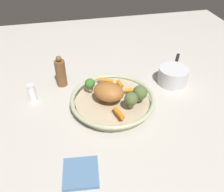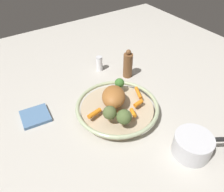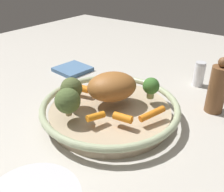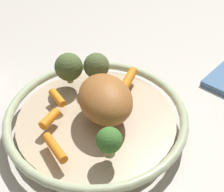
{
  "view_description": "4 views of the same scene",
  "coord_description": "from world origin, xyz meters",
  "px_view_note": "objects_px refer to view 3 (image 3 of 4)",
  "views": [
    {
      "loc": [
        0.17,
        0.76,
        0.67
      ],
      "look_at": [
        0.01,
        0.02,
        0.07
      ],
      "focal_mm": 38.68,
      "sensor_mm": 36.0,
      "label": 1
    },
    {
      "loc": [
        -0.58,
        0.41,
        0.7
      ],
      "look_at": [
        0.03,
        0.01,
        0.08
      ],
      "focal_mm": 36.87,
      "sensor_mm": 36.0,
      "label": 2
    },
    {
      "loc": [
        -0.43,
        -0.33,
        0.36
      ],
      "look_at": [
        -0.01,
        -0.01,
        0.07
      ],
      "focal_mm": 40.18,
      "sensor_mm": 36.0,
      "label": 3
    },
    {
      "loc": [
        0.29,
        -0.34,
        0.46
      ],
      "look_at": [
        0.02,
        0.03,
        0.08
      ],
      "focal_mm": 50.55,
      "sensor_mm": 36.0,
      "label": 4
    }
  ],
  "objects_px": {
    "pepper_mill": "(217,88)",
    "baby_carrot_left": "(123,118)",
    "baby_carrot_center": "(152,114)",
    "broccoli_floret_large": "(151,86)",
    "roast_chicken_piece": "(112,87)",
    "salt_shaker": "(199,74)",
    "dish_towel": "(73,69)",
    "broccoli_floret_small": "(71,88)",
    "baby_carrot_right": "(96,116)",
    "baby_carrot_back": "(79,87)",
    "broccoli_floret_edge": "(68,101)",
    "serving_bowl": "(110,110)"
  },
  "relations": [
    {
      "from": "broccoli_floret_small",
      "to": "dish_towel",
      "type": "distance_m",
      "value": 0.33
    },
    {
      "from": "baby_carrot_right",
      "to": "broccoli_floret_large",
      "type": "distance_m",
      "value": 0.17
    },
    {
      "from": "baby_carrot_left",
      "to": "broccoli_floret_small",
      "type": "bearing_deg",
      "value": 93.01
    },
    {
      "from": "serving_bowl",
      "to": "pepper_mill",
      "type": "height_order",
      "value": "pepper_mill"
    },
    {
      "from": "baby_carrot_right",
      "to": "broccoli_floret_small",
      "type": "bearing_deg",
      "value": 76.15
    },
    {
      "from": "baby_carrot_left",
      "to": "baby_carrot_right",
      "type": "bearing_deg",
      "value": 121.05
    },
    {
      "from": "baby_carrot_left",
      "to": "dish_towel",
      "type": "xyz_separation_m",
      "value": [
        0.22,
        0.38,
        -0.05
      ]
    },
    {
      "from": "baby_carrot_back",
      "to": "serving_bowl",
      "type": "bearing_deg",
      "value": -91.24
    },
    {
      "from": "serving_bowl",
      "to": "dish_towel",
      "type": "distance_m",
      "value": 0.35
    },
    {
      "from": "roast_chicken_piece",
      "to": "baby_carrot_center",
      "type": "xyz_separation_m",
      "value": [
        -0.01,
        -0.12,
        -0.03
      ]
    },
    {
      "from": "roast_chicken_piece",
      "to": "broccoli_floret_large",
      "type": "height_order",
      "value": "roast_chicken_piece"
    },
    {
      "from": "dish_towel",
      "to": "pepper_mill",
      "type": "bearing_deg",
      "value": -86.61
    },
    {
      "from": "salt_shaker",
      "to": "serving_bowl",
      "type": "bearing_deg",
      "value": 161.42
    },
    {
      "from": "broccoli_floret_edge",
      "to": "broccoli_floret_small",
      "type": "bearing_deg",
      "value": 36.17
    },
    {
      "from": "pepper_mill",
      "to": "salt_shaker",
      "type": "bearing_deg",
      "value": 35.1
    },
    {
      "from": "broccoli_floret_large",
      "to": "broccoli_floret_small",
      "type": "xyz_separation_m",
      "value": [
        -0.14,
        0.14,
        0.01
      ]
    },
    {
      "from": "baby_carrot_back",
      "to": "broccoli_floret_small",
      "type": "distance_m",
      "value": 0.08
    },
    {
      "from": "baby_carrot_back",
      "to": "salt_shaker",
      "type": "xyz_separation_m",
      "value": [
        0.33,
        -0.22,
        -0.02
      ]
    },
    {
      "from": "pepper_mill",
      "to": "baby_carrot_left",
      "type": "bearing_deg",
      "value": 152.55
    },
    {
      "from": "baby_carrot_back",
      "to": "dish_towel",
      "type": "relative_size",
      "value": 0.56
    },
    {
      "from": "serving_bowl",
      "to": "baby_carrot_center",
      "type": "bearing_deg",
      "value": -87.34
    },
    {
      "from": "pepper_mill",
      "to": "broccoli_floret_small",
      "type": "bearing_deg",
      "value": 132.77
    },
    {
      "from": "serving_bowl",
      "to": "broccoli_floret_small",
      "type": "relative_size",
      "value": 5.27
    },
    {
      "from": "roast_chicken_piece",
      "to": "broccoli_floret_edge",
      "type": "relative_size",
      "value": 1.89
    },
    {
      "from": "baby_carrot_back",
      "to": "pepper_mill",
      "type": "distance_m",
      "value": 0.37
    },
    {
      "from": "roast_chicken_piece",
      "to": "salt_shaker",
      "type": "height_order",
      "value": "roast_chicken_piece"
    },
    {
      "from": "broccoli_floret_large",
      "to": "roast_chicken_piece",
      "type": "bearing_deg",
      "value": 130.81
    },
    {
      "from": "baby_carrot_center",
      "to": "pepper_mill",
      "type": "distance_m",
      "value": 0.21
    },
    {
      "from": "roast_chicken_piece",
      "to": "baby_carrot_left",
      "type": "distance_m",
      "value": 0.11
    },
    {
      "from": "baby_carrot_right",
      "to": "broccoli_floret_edge",
      "type": "height_order",
      "value": "broccoli_floret_edge"
    },
    {
      "from": "baby_carrot_back",
      "to": "broccoli_floret_edge",
      "type": "bearing_deg",
      "value": -146.81
    },
    {
      "from": "baby_carrot_center",
      "to": "pepper_mill",
      "type": "height_order",
      "value": "pepper_mill"
    },
    {
      "from": "baby_carrot_back",
      "to": "baby_carrot_left",
      "type": "bearing_deg",
      "value": -105.73
    },
    {
      "from": "broccoli_floret_small",
      "to": "salt_shaker",
      "type": "xyz_separation_m",
      "value": [
        0.39,
        -0.19,
        -0.05
      ]
    },
    {
      "from": "pepper_mill",
      "to": "roast_chicken_piece",
      "type": "bearing_deg",
      "value": 131.01
    },
    {
      "from": "serving_bowl",
      "to": "baby_carrot_left",
      "type": "distance_m",
      "value": 0.09
    },
    {
      "from": "serving_bowl",
      "to": "salt_shaker",
      "type": "height_order",
      "value": "salt_shaker"
    },
    {
      "from": "baby_carrot_center",
      "to": "broccoli_floret_small",
      "type": "height_order",
      "value": "broccoli_floret_small"
    },
    {
      "from": "baby_carrot_left",
      "to": "pepper_mill",
      "type": "distance_m",
      "value": 0.28
    },
    {
      "from": "serving_bowl",
      "to": "dish_towel",
      "type": "height_order",
      "value": "serving_bowl"
    },
    {
      "from": "baby_carrot_center",
      "to": "broccoli_floret_large",
      "type": "bearing_deg",
      "value": 31.83
    },
    {
      "from": "baby_carrot_right",
      "to": "pepper_mill",
      "type": "bearing_deg",
      "value": -32.92
    },
    {
      "from": "broccoli_floret_edge",
      "to": "dish_towel",
      "type": "xyz_separation_m",
      "value": [
        0.27,
        0.26,
        -0.08
      ]
    },
    {
      "from": "roast_chicken_piece",
      "to": "broccoli_floret_small",
      "type": "bearing_deg",
      "value": 137.6
    },
    {
      "from": "salt_shaker",
      "to": "baby_carrot_left",
      "type": "bearing_deg",
      "value": 174.32
    },
    {
      "from": "broccoli_floret_edge",
      "to": "broccoli_floret_small",
      "type": "distance_m",
      "value": 0.06
    },
    {
      "from": "baby_carrot_center",
      "to": "baby_carrot_back",
      "type": "distance_m",
      "value": 0.23
    },
    {
      "from": "dish_towel",
      "to": "baby_carrot_right",
      "type": "bearing_deg",
      "value": -127.58
    },
    {
      "from": "baby_carrot_center",
      "to": "baby_carrot_right",
      "type": "height_order",
      "value": "same"
    },
    {
      "from": "dish_towel",
      "to": "broccoli_floret_small",
      "type": "bearing_deg",
      "value": -134.67
    }
  ]
}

